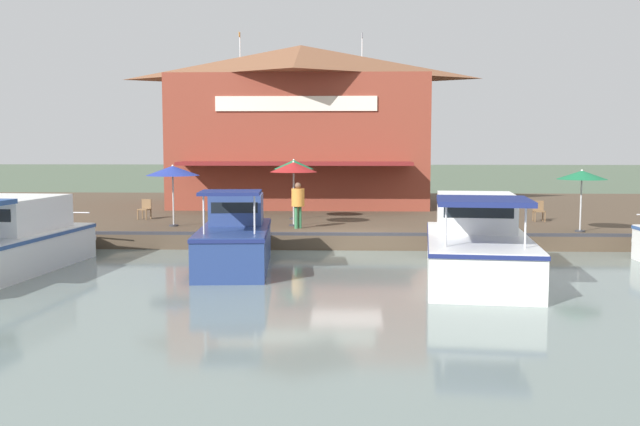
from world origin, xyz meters
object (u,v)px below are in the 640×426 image
at_px(person_mid_patio, 298,199).
at_px(motorboat_second_along, 236,239).
at_px(cafe_chair_far_corner_seat, 218,212).
at_px(motorboat_nearest_quay, 476,245).
at_px(tree_downstream_bank, 337,131).
at_px(patio_umbrella_by_entrance, 173,171).
at_px(cafe_chair_back_row_seat, 145,208).
at_px(patio_umbrella_mid_patio_left, 293,167).
at_px(waterfront_restaurant, 301,124).
at_px(cafe_chair_mid_patio, 539,210).
at_px(patio_umbrella_mid_patio_right, 294,165).
at_px(patio_umbrella_near_quay_edge, 582,175).

height_order(person_mid_patio, motorboat_second_along, motorboat_second_along).
relative_size(cafe_chair_far_corner_seat, motorboat_nearest_quay, 0.10).
distance_m(motorboat_nearest_quay, tree_downstream_bank, 21.26).
bearing_deg(patio_umbrella_by_entrance, cafe_chair_back_row_seat, -144.30).
bearing_deg(patio_umbrella_mid_patio_left, cafe_chair_back_row_seat, -109.62).
bearing_deg(motorboat_nearest_quay, motorboat_second_along, -99.78).
distance_m(cafe_chair_back_row_seat, motorboat_nearest_quay, 15.62).
height_order(patio_umbrella_mid_patio_left, motorboat_second_along, patio_umbrella_mid_patio_left).
xyz_separation_m(patio_umbrella_mid_patio_left, motorboat_second_along, (6.06, -1.32, -2.01)).
xyz_separation_m(waterfront_restaurant, motorboat_nearest_quay, (17.33, 6.10, -3.92)).
bearing_deg(patio_umbrella_mid_patio_left, motorboat_nearest_quay, 38.37).
relative_size(cafe_chair_mid_patio, person_mid_patio, 0.49).
height_order(motorboat_second_along, tree_downstream_bank, tree_downstream_bank).
relative_size(person_mid_patio, motorboat_nearest_quay, 0.22).
bearing_deg(patio_umbrella_mid_patio_left, waterfront_restaurant, -178.09).
height_order(patio_umbrella_mid_patio_right, tree_downstream_bank, tree_downstream_bank).
distance_m(patio_umbrella_mid_patio_left, cafe_chair_mid_patio, 10.42).
distance_m(patio_umbrella_mid_patio_left, cafe_chair_far_corner_seat, 3.69).
relative_size(patio_umbrella_near_quay_edge, motorboat_second_along, 0.36).
bearing_deg(patio_umbrella_mid_patio_left, person_mid_patio, 15.40).
distance_m(cafe_chair_far_corner_seat, person_mid_patio, 3.75).
xyz_separation_m(patio_umbrella_mid_patio_right, patio_umbrella_near_quay_edge, (4.04, 10.77, -0.25)).
bearing_deg(tree_downstream_bank, patio_umbrella_by_entrance, -24.72).
height_order(patio_umbrella_mid_patio_left, person_mid_patio, patio_umbrella_mid_patio_left).
height_order(cafe_chair_mid_patio, motorboat_second_along, motorboat_second_along).
height_order(patio_umbrella_mid_patio_right, motorboat_nearest_quay, patio_umbrella_mid_patio_right).
bearing_deg(cafe_chair_mid_patio, patio_umbrella_by_entrance, -80.99).
xyz_separation_m(waterfront_restaurant, patio_umbrella_near_quay_edge, (11.56, 10.92, -2.17)).
height_order(patio_umbrella_by_entrance, person_mid_patio, patio_umbrella_by_entrance).
relative_size(patio_umbrella_mid_patio_right, cafe_chair_back_row_seat, 3.02).
height_order(patio_umbrella_near_quay_edge, motorboat_nearest_quay, patio_umbrella_near_quay_edge).
relative_size(cafe_chair_mid_patio, motorboat_nearest_quay, 0.10).
relative_size(waterfront_restaurant, motorboat_nearest_quay, 1.65).
bearing_deg(waterfront_restaurant, patio_umbrella_near_quay_edge, 43.37).
distance_m(cafe_chair_mid_patio, person_mid_patio, 10.26).
bearing_deg(tree_downstream_bank, person_mid_patio, -5.29).
bearing_deg(cafe_chair_far_corner_seat, patio_umbrella_near_quay_edge, 80.66).
xyz_separation_m(cafe_chair_back_row_seat, tree_downstream_bank, (-10.90, 8.07, 3.46)).
xyz_separation_m(person_mid_patio, motorboat_nearest_quay, (6.46, 5.54, -0.79)).
height_order(cafe_chair_back_row_seat, motorboat_nearest_quay, motorboat_nearest_quay).
bearing_deg(person_mid_patio, tree_downstream_bank, 174.71).
bearing_deg(cafe_chair_far_corner_seat, waterfront_restaurant, 163.31).
bearing_deg(patio_umbrella_mid_patio_right, patio_umbrella_mid_patio_left, 4.02).
bearing_deg(cafe_chair_mid_patio, waterfront_restaurant, -127.49).
height_order(patio_umbrella_mid_patio_right, motorboat_second_along, patio_umbrella_mid_patio_right).
bearing_deg(person_mid_patio, motorboat_nearest_quay, 40.62).
bearing_deg(tree_downstream_bank, patio_umbrella_near_quay_edge, 31.55).
xyz_separation_m(waterfront_restaurant, person_mid_patio, (10.87, 0.56, -3.13)).
distance_m(cafe_chair_mid_patio, tree_downstream_bank, 14.45).
distance_m(patio_umbrella_mid_patio_left, tree_downstream_bank, 13.42).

